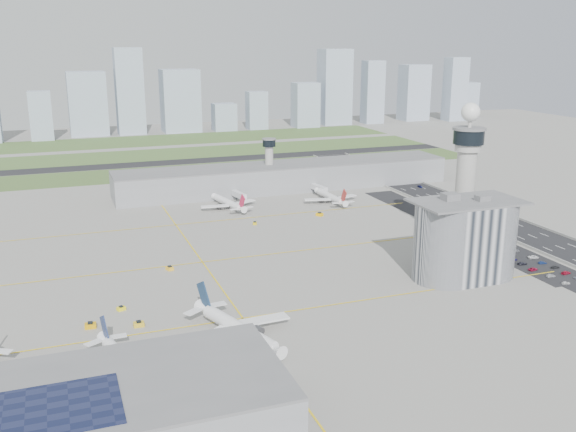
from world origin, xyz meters
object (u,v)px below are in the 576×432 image
object	(u,v)px
car_lot_4	(513,259)
car_hw_2	(420,186)
airplane_far_b	(330,193)
tug_4	(255,223)
jet_bridge_far_1	(313,188)
car_hw_4	(361,171)
car_lot_11	(515,250)
airplane_near_b	(125,354)
tug_2	(139,324)
admin_building	(465,239)
car_lot_8	(555,267)
airplane_far_a	(228,198)
airplane_near_c	(239,320)
jet_bridge_near_2	(229,359)
car_lot_0	(566,283)
car_lot_1	(551,276)
car_lot_3	(522,264)
tug_0	(90,325)
car_lot_5	(499,252)
car_hw_1	(495,220)
car_lot_2	(533,269)
jet_bridge_far_0	(234,195)
secondary_tower	(269,159)
car_lot_7	(566,273)
tug_3	(170,268)
tug_5	(319,214)
car_lot_10	(533,257)
control_tower	(466,171)
tug_1	(121,308)
car_lot_9	(542,263)

from	to	relation	value
car_lot_4	car_hw_2	distance (m)	140.40
airplane_far_b	tug_4	xyz separation A→B (m)	(-54.79, -30.00, -4.58)
jet_bridge_far_1	car_hw_4	bearing A→B (deg)	119.80
car_lot_11	jet_bridge_far_1	bearing A→B (deg)	7.18
airplane_near_b	tug_2	bearing A→B (deg)	150.99
admin_building	car_lot_8	size ratio (longest dim) A/B	11.40
airplane_far_a	car_lot_4	size ratio (longest dim) A/B	11.33
airplane_near_c	jet_bridge_near_2	xyz separation A→B (m)	(-7.55, -16.55, -3.51)
car_lot_0	car_lot_1	bearing A→B (deg)	9.86
tug_2	car_lot_3	bearing A→B (deg)	91.72
car_lot_0	car_lot_1	xyz separation A→B (m)	(0.00, 8.04, 0.06)
car_hw_4	jet_bridge_far_1	bearing A→B (deg)	-130.92
tug_0	tug_2	size ratio (longest dim) A/B	1.06
tug_2	car_lot_5	xyz separation A→B (m)	(157.42, 20.76, -0.44)
airplane_near_c	tug_0	size ratio (longest dim) A/B	12.68
car_hw_1	tug_0	bearing A→B (deg)	-156.20
car_hw_4	jet_bridge_near_2	bearing A→B (deg)	-114.59
car_lot_2	airplane_near_c	bearing A→B (deg)	90.40
tug_2	car_lot_2	bearing A→B (deg)	89.18
jet_bridge_far_1	car_hw_4	world-z (taller)	jet_bridge_far_1
tug_2	jet_bridge_far_0	bearing A→B (deg)	154.02
secondary_tower	admin_building	world-z (taller)	admin_building
airplane_near_b	tug_4	bearing A→B (deg)	134.39
car_lot_8	tug_0	bearing A→B (deg)	86.47
jet_bridge_far_0	airplane_near_c	bearing A→B (deg)	-25.05
secondary_tower	jet_bridge_far_0	xyz separation A→B (m)	(-28.00, -18.00, -15.95)
car_lot_0	car_lot_3	distance (m)	23.53
tug_4	car_lot_8	world-z (taller)	tug_4
car_lot_2	car_hw_4	xyz separation A→B (m)	(24.73, 204.28, 0.06)
car_lot_3	car_lot_7	size ratio (longest dim) A/B	0.93
jet_bridge_far_0	car_lot_5	xyz separation A→B (m)	(82.02, -135.51, -2.31)
secondary_tower	car_lot_1	world-z (taller)	secondary_tower
secondary_tower	car_lot_5	bearing A→B (deg)	-70.61
tug_3	jet_bridge_near_2	bearing A→B (deg)	-108.43
secondary_tower	tug_5	world-z (taller)	secondary_tower
car_lot_1	car_lot_10	bearing A→B (deg)	-23.08
tug_3	car_hw_1	distance (m)	171.11
car_hw_4	tug_3	bearing A→B (deg)	-127.38
jet_bridge_near_2	car_lot_1	distance (m)	139.76
airplane_near_b	jet_bridge_near_2	size ratio (longest dim) A/B	2.66
car_lot_3	car_lot_8	world-z (taller)	car_lot_8
tug_3	car_lot_2	distance (m)	146.75
car_lot_1	car_hw_1	bearing A→B (deg)	-21.81
control_tower	jet_bridge_far_1	xyz separation A→B (m)	(-20.00, 124.00, -32.19)
car_lot_0	car_lot_2	distance (m)	16.63
tug_5	car_lot_7	size ratio (longest dim) A/B	0.78
tug_1	car_hw_2	xyz separation A→B (m)	(198.46, 130.93, -0.19)
airplane_far_a	car_lot_1	world-z (taller)	airplane_far_a
car_lot_2	car_lot_9	distance (m)	10.30
tug_0	tug_3	bearing A→B (deg)	147.73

